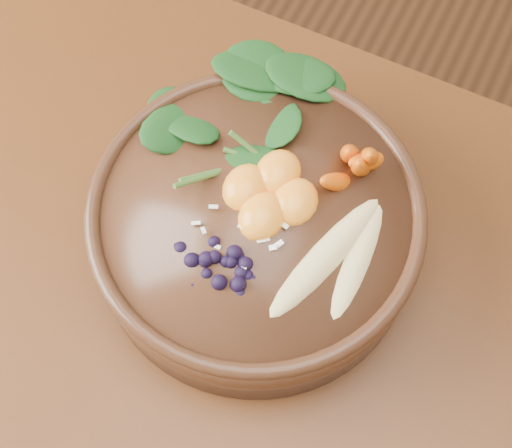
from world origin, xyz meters
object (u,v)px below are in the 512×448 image
(stoneware_bowl, at_px, (256,228))
(banana_halves, at_px, (343,251))
(mandarin_cluster, at_px, (270,186))
(kale_heap, at_px, (254,120))
(carrot_cluster, at_px, (363,151))
(blueberry_pile, at_px, (215,254))

(stoneware_bowl, xyz_separation_m, banana_halves, (0.09, -0.01, 0.06))
(mandarin_cluster, bearing_deg, stoneware_bowl, -105.59)
(stoneware_bowl, relative_size, kale_heap, 1.53)
(carrot_cluster, height_order, blueberry_pile, carrot_cluster)
(stoneware_bowl, xyz_separation_m, kale_heap, (-0.04, 0.07, 0.07))
(banana_halves, height_order, mandarin_cluster, mandarin_cluster)
(carrot_cluster, bearing_deg, banana_halves, -66.94)
(kale_heap, height_order, carrot_cluster, carrot_cluster)
(carrot_cluster, xyz_separation_m, banana_halves, (0.02, -0.09, -0.03))
(carrot_cluster, xyz_separation_m, blueberry_pile, (-0.08, -0.14, -0.02))
(banana_halves, distance_m, mandarin_cluster, 0.09)
(kale_heap, bearing_deg, banana_halves, -32.79)
(mandarin_cluster, xyz_separation_m, blueberry_pile, (-0.01, -0.09, 0.00))
(stoneware_bowl, distance_m, mandarin_cluster, 0.06)
(stoneware_bowl, height_order, carrot_cluster, carrot_cluster)
(carrot_cluster, distance_m, banana_halves, 0.09)
(kale_heap, distance_m, mandarin_cluster, 0.07)
(stoneware_bowl, xyz_separation_m, carrot_cluster, (0.07, 0.08, 0.09))
(kale_heap, distance_m, carrot_cluster, 0.11)
(mandarin_cluster, bearing_deg, kale_heap, 128.97)
(stoneware_bowl, bearing_deg, mandarin_cluster, 74.41)
(kale_heap, xyz_separation_m, banana_halves, (0.13, -0.08, -0.01))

